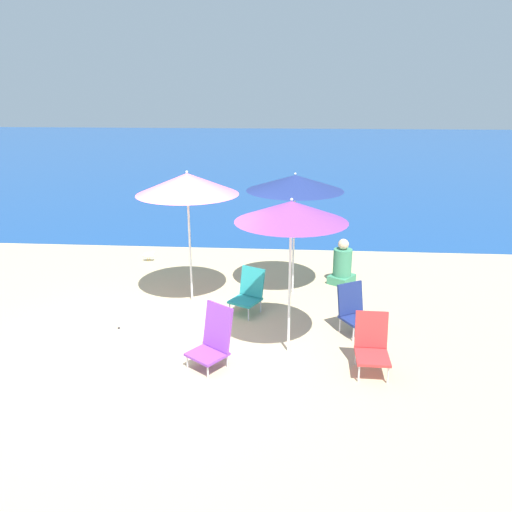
{
  "coord_description": "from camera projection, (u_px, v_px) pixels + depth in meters",
  "views": [
    {
      "loc": [
        1.9,
        -6.65,
        3.57
      ],
      "look_at": [
        1.31,
        1.08,
        1.0
      ],
      "focal_mm": 35.0,
      "sensor_mm": 36.0,
      "label": 1
    }
  ],
  "objects": [
    {
      "name": "sea_water",
      "position": [
        263.0,
        152.0,
        30.86
      ],
      "size": [
        60.0,
        40.0,
        0.01
      ],
      "color": "#19478C",
      "rests_on": "ground"
    },
    {
      "name": "beach_umbrella_navy",
      "position": [
        295.0,
        183.0,
        8.64
      ],
      "size": [
        1.7,
        1.7,
        2.23
      ],
      "color": "white",
      "rests_on": "ground"
    },
    {
      "name": "beach_chair_teal",
      "position": [
        249.0,
        291.0,
        8.38
      ],
      "size": [
        0.63,
        0.66,
        0.75
      ],
      "rotation": [
        0.0,
        0.0,
        -0.47
      ],
      "color": "silver",
      "rests_on": "ground"
    },
    {
      "name": "person_seated_near",
      "position": [
        342.0,
        266.0,
        9.64
      ],
      "size": [
        0.59,
        0.61,
        0.89
      ],
      "rotation": [
        0.0,
        0.0,
        -0.59
      ],
      "color": "#3F8C66",
      "rests_on": "ground"
    },
    {
      "name": "ground_plane",
      "position": [
        164.0,
        339.0,
        7.55
      ],
      "size": [
        60.0,
        60.0,
        0.0
      ],
      "primitive_type": "plane",
      "color": "#C6B284"
    },
    {
      "name": "beach_chair_purple",
      "position": [
        213.0,
        338.0,
        6.74
      ],
      "size": [
        0.68,
        0.68,
        0.85
      ],
      "rotation": [
        0.0,
        0.0,
        -0.64
      ],
      "color": "silver",
      "rests_on": "ground"
    },
    {
      "name": "beach_chair_navy",
      "position": [
        353.0,
        308.0,
        7.66
      ],
      "size": [
        0.62,
        0.62,
        0.77
      ],
      "rotation": [
        0.0,
        0.0,
        0.54
      ],
      "color": "silver",
      "rests_on": "ground"
    },
    {
      "name": "seagull",
      "position": [
        149.0,
        255.0,
        10.96
      ],
      "size": [
        0.27,
        0.11,
        0.23
      ],
      "color": "gold",
      "rests_on": "ground"
    },
    {
      "name": "beach_umbrella_pink",
      "position": [
        187.0,
        184.0,
        8.28
      ],
      "size": [
        1.73,
        1.73,
        2.32
      ],
      "color": "white",
      "rests_on": "ground"
    },
    {
      "name": "beach_umbrella_purple",
      "position": [
        291.0,
        212.0,
        6.56
      ],
      "size": [
        1.52,
        1.52,
        2.24
      ],
      "color": "white",
      "rests_on": "ground"
    },
    {
      "name": "water_bottle",
      "position": [
        119.0,
        335.0,
        7.51
      ],
      "size": [
        0.07,
        0.07,
        0.2
      ],
      "color": "silver",
      "rests_on": "ground"
    },
    {
      "name": "beach_chair_red",
      "position": [
        372.0,
        344.0,
        6.61
      ],
      "size": [
        0.45,
        0.58,
        0.78
      ],
      "rotation": [
        0.0,
        0.0,
        -0.03
      ],
      "color": "silver",
      "rests_on": "ground"
    }
  ]
}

